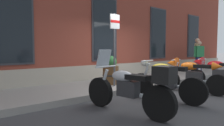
{
  "coord_description": "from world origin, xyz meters",
  "views": [
    {
      "loc": [
        -4.97,
        -4.25,
        1.3
      ],
      "look_at": [
        -1.07,
        0.48,
        0.89
      ],
      "focal_mm": 32.69,
      "sensor_mm": 36.0,
      "label": 1
    }
  ],
  "objects_px": {
    "parking_sign": "(115,39)",
    "motorcycle_orange_sport": "(190,74)",
    "motorcycle_yellow_naked": "(165,81)",
    "pedestrian_tan_coat": "(197,52)",
    "pedestrian_striped_shirt": "(199,55)",
    "barrel_planter": "(111,71)",
    "motorcycle_silver_touring": "(131,87)",
    "motorcycle_red_sport": "(216,71)"
  },
  "relations": [
    {
      "from": "motorcycle_silver_touring",
      "to": "motorcycle_red_sport",
      "type": "bearing_deg",
      "value": 1.91
    },
    {
      "from": "pedestrian_striped_shirt",
      "to": "parking_sign",
      "type": "height_order",
      "value": "parking_sign"
    },
    {
      "from": "motorcycle_red_sport",
      "to": "parking_sign",
      "type": "distance_m",
      "value": 3.57
    },
    {
      "from": "barrel_planter",
      "to": "pedestrian_striped_shirt",
      "type": "bearing_deg",
      "value": -1.57
    },
    {
      "from": "motorcycle_red_sport",
      "to": "pedestrian_striped_shirt",
      "type": "relative_size",
      "value": 1.33
    },
    {
      "from": "motorcycle_yellow_naked",
      "to": "pedestrian_striped_shirt",
      "type": "distance_m",
      "value": 5.86
    },
    {
      "from": "motorcycle_red_sport",
      "to": "barrel_planter",
      "type": "xyz_separation_m",
      "value": [
        -2.75,
        2.19,
        0.0
      ]
    },
    {
      "from": "motorcycle_silver_touring",
      "to": "barrel_planter",
      "type": "xyz_separation_m",
      "value": [
        1.37,
        2.33,
        0.03
      ]
    },
    {
      "from": "parking_sign",
      "to": "motorcycle_orange_sport",
      "type": "bearing_deg",
      "value": -44.42
    },
    {
      "from": "parking_sign",
      "to": "pedestrian_striped_shirt",
      "type": "bearing_deg",
      "value": 2.17
    },
    {
      "from": "pedestrian_striped_shirt",
      "to": "parking_sign",
      "type": "bearing_deg",
      "value": -177.83
    },
    {
      "from": "motorcycle_red_sport",
      "to": "pedestrian_tan_coat",
      "type": "bearing_deg",
      "value": 35.84
    },
    {
      "from": "motorcycle_orange_sport",
      "to": "pedestrian_striped_shirt",
      "type": "xyz_separation_m",
      "value": [
        4.03,
        1.82,
        0.45
      ]
    },
    {
      "from": "motorcycle_orange_sport",
      "to": "pedestrian_tan_coat",
      "type": "xyz_separation_m",
      "value": [
        4.73,
        2.29,
        0.57
      ]
    },
    {
      "from": "motorcycle_silver_touring",
      "to": "motorcycle_red_sport",
      "type": "relative_size",
      "value": 1.04
    },
    {
      "from": "barrel_planter",
      "to": "motorcycle_yellow_naked",
      "type": "bearing_deg",
      "value": -89.22
    },
    {
      "from": "pedestrian_striped_shirt",
      "to": "pedestrian_tan_coat",
      "type": "xyz_separation_m",
      "value": [
        0.7,
        0.47,
        0.12
      ]
    },
    {
      "from": "motorcycle_yellow_naked",
      "to": "parking_sign",
      "type": "xyz_separation_m",
      "value": [
        -0.17,
        1.75,
        1.12
      ]
    },
    {
      "from": "pedestrian_tan_coat",
      "to": "barrel_planter",
      "type": "bearing_deg",
      "value": -177.05
    },
    {
      "from": "motorcycle_yellow_naked",
      "to": "motorcycle_red_sport",
      "type": "height_order",
      "value": "motorcycle_red_sport"
    },
    {
      "from": "motorcycle_silver_touring",
      "to": "pedestrian_striped_shirt",
      "type": "relative_size",
      "value": 1.39
    },
    {
      "from": "motorcycle_orange_sport",
      "to": "parking_sign",
      "type": "distance_m",
      "value": 2.52
    },
    {
      "from": "motorcycle_silver_touring",
      "to": "motorcycle_orange_sport",
      "type": "xyz_separation_m",
      "value": [
        2.86,
        0.36,
        0.03
      ]
    },
    {
      "from": "motorcycle_silver_touring",
      "to": "motorcycle_yellow_naked",
      "type": "xyz_separation_m",
      "value": [
        1.4,
        0.21,
        -0.04
      ]
    },
    {
      "from": "motorcycle_yellow_naked",
      "to": "motorcycle_orange_sport",
      "type": "relative_size",
      "value": 1.01
    },
    {
      "from": "motorcycle_red_sport",
      "to": "motorcycle_orange_sport",
      "type": "bearing_deg",
      "value": 170.05
    },
    {
      "from": "motorcycle_silver_touring",
      "to": "barrel_planter",
      "type": "bearing_deg",
      "value": 59.43
    },
    {
      "from": "parking_sign",
      "to": "motorcycle_silver_touring",
      "type": "bearing_deg",
      "value": -122.14
    },
    {
      "from": "motorcycle_orange_sport",
      "to": "pedestrian_tan_coat",
      "type": "bearing_deg",
      "value": 25.83
    },
    {
      "from": "pedestrian_tan_coat",
      "to": "motorcycle_red_sport",
      "type": "bearing_deg",
      "value": -144.16
    },
    {
      "from": "barrel_planter",
      "to": "motorcycle_orange_sport",
      "type": "bearing_deg",
      "value": -52.85
    },
    {
      "from": "motorcycle_orange_sport",
      "to": "pedestrian_tan_coat",
      "type": "height_order",
      "value": "pedestrian_tan_coat"
    },
    {
      "from": "pedestrian_tan_coat",
      "to": "parking_sign",
      "type": "bearing_deg",
      "value": -173.83
    },
    {
      "from": "motorcycle_red_sport",
      "to": "pedestrian_striped_shirt",
      "type": "distance_m",
      "value": 3.47
    },
    {
      "from": "motorcycle_silver_touring",
      "to": "motorcycle_red_sport",
      "type": "distance_m",
      "value": 4.12
    },
    {
      "from": "pedestrian_striped_shirt",
      "to": "parking_sign",
      "type": "xyz_separation_m",
      "value": [
        -5.67,
        -0.21,
        0.6
      ]
    },
    {
      "from": "motorcycle_yellow_naked",
      "to": "motorcycle_orange_sport",
      "type": "height_order",
      "value": "motorcycle_orange_sport"
    },
    {
      "from": "pedestrian_tan_coat",
      "to": "motorcycle_orange_sport",
      "type": "bearing_deg",
      "value": -154.17
    },
    {
      "from": "motorcycle_yellow_naked",
      "to": "motorcycle_red_sport",
      "type": "relative_size",
      "value": 0.97
    },
    {
      "from": "motorcycle_silver_touring",
      "to": "motorcycle_yellow_naked",
      "type": "height_order",
      "value": "motorcycle_silver_touring"
    },
    {
      "from": "motorcycle_red_sport",
      "to": "pedestrian_striped_shirt",
      "type": "height_order",
      "value": "pedestrian_striped_shirt"
    },
    {
      "from": "motorcycle_yellow_naked",
      "to": "pedestrian_tan_coat",
      "type": "bearing_deg",
      "value": 21.48
    }
  ]
}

